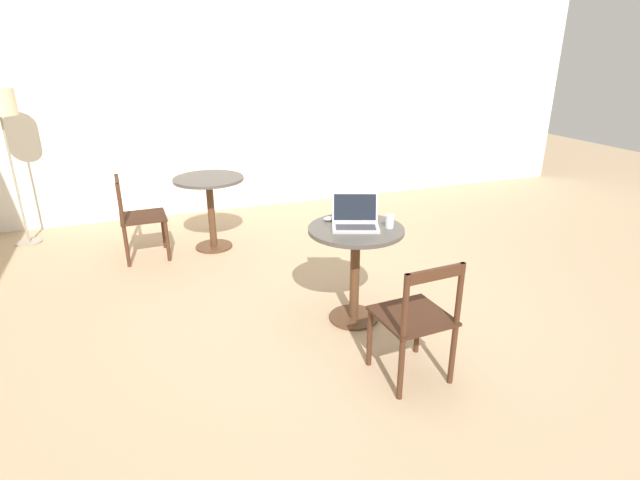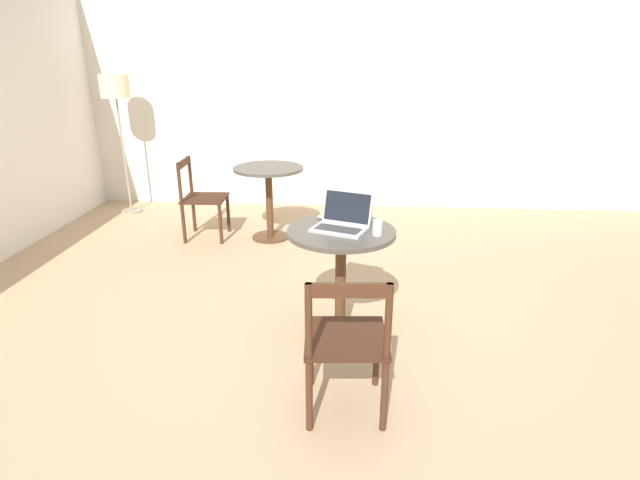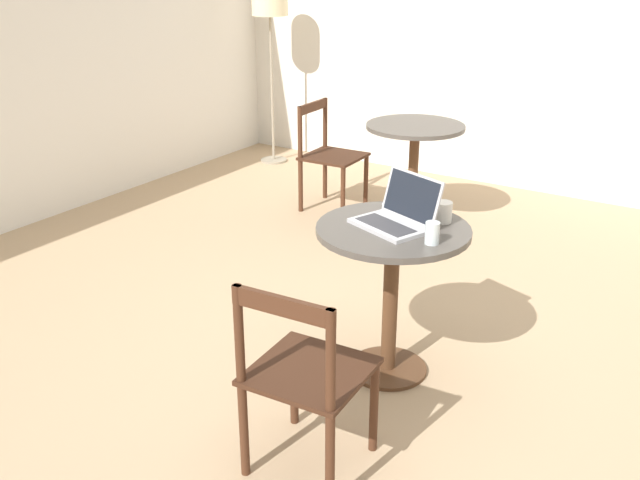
# 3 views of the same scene
# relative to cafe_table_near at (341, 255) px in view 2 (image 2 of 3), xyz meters

# --- Properties ---
(ground_plane) EXTENTS (16.00, 16.00, 0.00)m
(ground_plane) POSITION_rel_cafe_table_near_xyz_m (-0.06, -0.02, -0.58)
(ground_plane) COLOR tan
(wall_side) EXTENTS (0.06, 9.40, 2.70)m
(wall_side) POSITION_rel_cafe_table_near_xyz_m (3.17, -0.02, 0.77)
(wall_side) COLOR white
(wall_side) RESTS_ON ground_plane
(cafe_table_near) EXTENTS (0.70, 0.70, 0.75)m
(cafe_table_near) POSITION_rel_cafe_table_near_xyz_m (0.00, 0.00, 0.00)
(cafe_table_near) COLOR #51331E
(cafe_table_near) RESTS_ON ground_plane
(cafe_table_mid) EXTENTS (0.70, 0.70, 0.75)m
(cafe_table_mid) POSITION_rel_cafe_table_near_xyz_m (1.87, 0.79, 0.00)
(cafe_table_mid) COLOR #51331E
(cafe_table_mid) RESTS_ON ground_plane
(chair_near_left) EXTENTS (0.45, 0.45, 0.82)m
(chair_near_left) POSITION_rel_cafe_table_near_xyz_m (-0.80, -0.05, -0.15)
(chair_near_left) COLOR #472819
(chair_near_left) RESTS_ON ground_plane
(chair_mid_back) EXTENTS (0.44, 0.44, 0.82)m
(chair_mid_back) POSITION_rel_cafe_table_near_xyz_m (1.84, 1.50, -0.15)
(chair_mid_back) COLOR #472819
(chair_mid_back) RESTS_ON ground_plane
(floor_lamp) EXTENTS (0.32, 0.32, 1.61)m
(floor_lamp) POSITION_rel_cafe_table_near_xyz_m (2.67, 2.64, 0.82)
(floor_lamp) COLOR #9E937F
(floor_lamp) RESTS_ON ground_plane
(laptop) EXTENTS (0.38, 0.41, 0.22)m
(laptop) POSITION_rel_cafe_table_near_xyz_m (0.02, -0.00, 0.22)
(laptop) COLOR #B7B7BC
(laptop) RESTS_ON cafe_table_near
(mouse) EXTENTS (0.06, 0.10, 0.03)m
(mouse) POSITION_rel_cafe_table_near_xyz_m (0.21, 0.12, 0.19)
(mouse) COLOR #B7B7BC
(mouse) RESTS_ON cafe_table_near
(mug) EXTENTS (0.12, 0.08, 0.10)m
(mug) POSITION_rel_cafe_table_near_xyz_m (0.18, -0.16, 0.22)
(mug) COLOR silver
(mug) RESTS_ON cafe_table_near
(drinking_glass) EXTENTS (0.06, 0.06, 0.10)m
(drinking_glass) POSITION_rel_cafe_table_near_xyz_m (-0.08, -0.23, 0.22)
(drinking_glass) COLOR silver
(drinking_glass) RESTS_ON cafe_table_near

